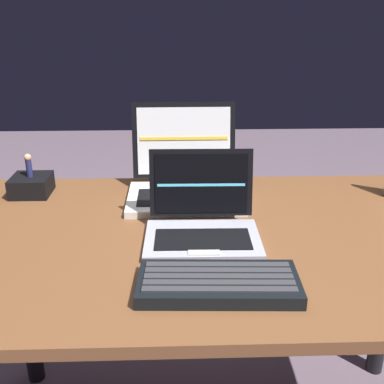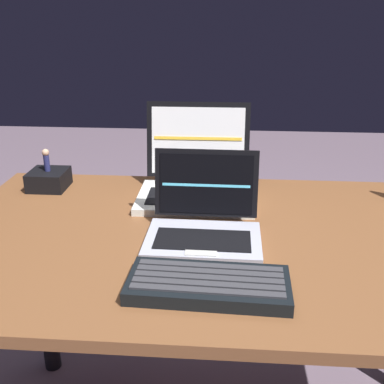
% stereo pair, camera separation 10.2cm
% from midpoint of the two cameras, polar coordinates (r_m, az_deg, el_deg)
% --- Properties ---
extents(desk, '(1.37, 0.80, 0.75)m').
position_cam_midpoint_polar(desk, '(1.18, 6.14, -10.15)').
color(desk, brown).
rests_on(desk, ground).
extents(laptop_front, '(0.27, 0.22, 0.19)m').
position_cam_midpoint_polar(laptop_front, '(1.09, 4.13, -3.93)').
color(laptop_front, '#B0B1C4').
rests_on(laptop_front, desk).
extents(laptop_rear, '(0.32, 0.27, 0.25)m').
position_cam_midpoint_polar(laptop_rear, '(1.32, 2.68, 1.50)').
color(laptop_rear, silver).
rests_on(laptop_rear, desk).
extents(external_keyboard, '(0.32, 0.15, 0.03)m').
position_cam_midpoint_polar(external_keyboard, '(0.91, 5.27, -11.35)').
color(external_keyboard, black).
rests_on(external_keyboard, desk).
extents(figurine_stand, '(0.11, 0.11, 0.06)m').
position_cam_midpoint_polar(figurine_stand, '(1.44, -15.37, 1.46)').
color(figurine_stand, black).
rests_on(figurine_stand, desk).
extents(figurine, '(0.02, 0.02, 0.07)m').
position_cam_midpoint_polar(figurine, '(1.42, -15.63, 3.92)').
color(figurine, navy).
rests_on(figurine, figurine_stand).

